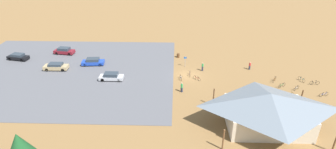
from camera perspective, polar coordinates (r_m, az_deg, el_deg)
The scene contains 24 objects.
ground at distance 51.06m, azimuth 4.32°, elevation -0.22°, with size 160.00×160.00×0.00m, color olive.
parking_lot_asphalt at distance 56.47m, azimuth -21.06°, elevation 0.74°, with size 42.73×33.57×0.05m, color #56565B.
bike_pavilion at distance 38.58m, azimuth 20.53°, elevation -6.64°, with size 13.70×10.28×5.10m.
trash_bin at distance 58.75m, azimuth 2.16°, elevation 4.05°, with size 0.60×0.60×0.90m, color brown.
lot_sign at distance 54.16m, azimuth 3.66°, elevation 3.09°, with size 0.56×0.08×2.20m.
pine_center at distance 31.30m, azimuth -28.85°, elevation -13.55°, with size 3.63×3.63×6.33m.
bicycle_teal_yard_right at distance 54.43m, azimuth 26.46°, elevation -0.93°, with size 0.63×1.67×0.80m.
bicycle_silver_edge_north at distance 50.93m, azimuth 25.58°, elevation -2.63°, with size 1.27×1.06×0.82m.
bicycle_orange_by_bin at distance 52.29m, azimuth 21.63°, elevation -1.02°, with size 1.02×1.51×0.88m.
bicycle_blue_yard_front at distance 50.97m, azimuth 30.13°, elevation -3.69°, with size 1.68×0.63×0.80m.
bicycle_green_yard_left at distance 50.75m, azimuth 22.99°, elevation -2.13°, with size 1.53×1.01×0.91m.
bicycle_purple_mid_cluster at distance 50.89m, azimuth 4.65°, elevation 0.14°, with size 0.48×1.70×0.80m.
bicycle_black_lone_west at distance 54.20m, azimuth 28.63°, elevation -1.56°, with size 1.76×0.48×0.82m.
bicycle_white_near_sign at distance 49.44m, azimuth 2.72°, elevation -0.64°, with size 0.48×1.71×0.82m.
bicycle_red_yard_center at distance 49.47m, azimuth 6.15°, elevation -0.79°, with size 1.26×1.19×0.75m.
bicycle_yellow_front_row at distance 48.28m, azimuth 24.33°, elevation -3.93°, with size 1.56×0.71×0.80m.
car_black_front_row at distance 65.65m, azimuth -29.20°, elevation 3.31°, with size 4.64×2.54×1.36m.
car_silver_inner_stall at distance 50.02m, azimuth -11.92°, elevation -0.42°, with size 4.38×1.75×1.40m.
car_maroon_mid_lot at distance 64.69m, azimuth -21.14°, elevation 4.71°, with size 4.62×2.32×1.48m.
car_blue_near_entry at distance 57.01m, azimuth -15.61°, elevation 2.64°, with size 4.59×2.17×1.43m.
car_tan_second_row at distance 57.21m, azimuth -22.66°, elevation 1.58°, with size 4.64×1.80×1.39m.
visitor_crossing_yard at distance 55.37m, azimuth 16.95°, elevation 1.83°, with size 0.36×0.36×1.62m.
visitor_at_bikes at distance 45.14m, azimuth 2.93°, elevation -2.68°, with size 0.39×0.40×1.78m.
visitor_near_lot at distance 52.84m, azimuth 7.33°, elevation 1.69°, with size 0.36×0.36×1.72m.
Camera 1 is at (2.37, 45.50, 23.05)m, focal length 28.75 mm.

